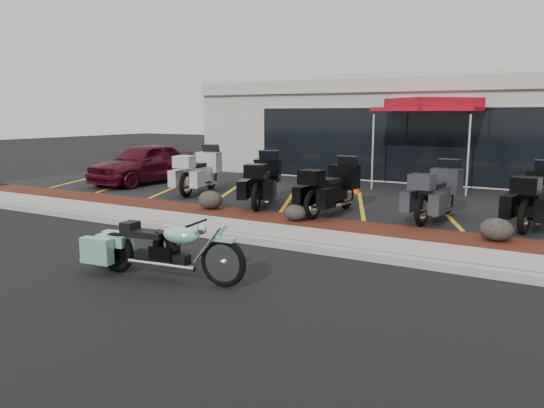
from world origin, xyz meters
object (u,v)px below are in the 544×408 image
Objects in this scene: traffic_cone at (355,185)px; popup_canopy at (432,106)px; parked_car at (143,163)px; touring_white at (211,167)px; hero_cruiser at (223,256)px.

traffic_cone is 0.13× the size of popup_canopy.
parked_car is 10.10m from popup_canopy.
parked_car is 1.07× the size of popup_canopy.
popup_canopy reaches higher than touring_white.
touring_white is (-5.83, 7.60, 0.38)m from hero_cruiser.
popup_canopy is (6.03, 4.12, 1.95)m from touring_white.
hero_cruiser is 9.58m from touring_white.
hero_cruiser is 11.69m from parked_car.
hero_cruiser is 0.73× the size of popup_canopy.
hero_cruiser reaches higher than traffic_cone.
parked_car is at bearing 132.41° from hero_cruiser.
touring_white is 3.00m from parked_car.
parked_car is (-8.82, 7.66, 0.36)m from hero_cruiser.
touring_white is at bearing 120.83° from hero_cruiser.
parked_car is 8.52× the size of traffic_cone.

